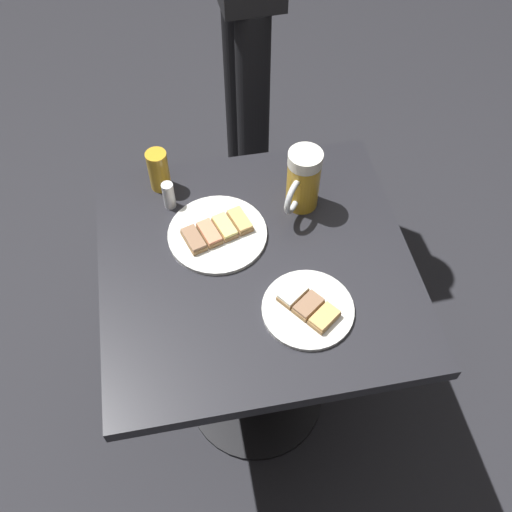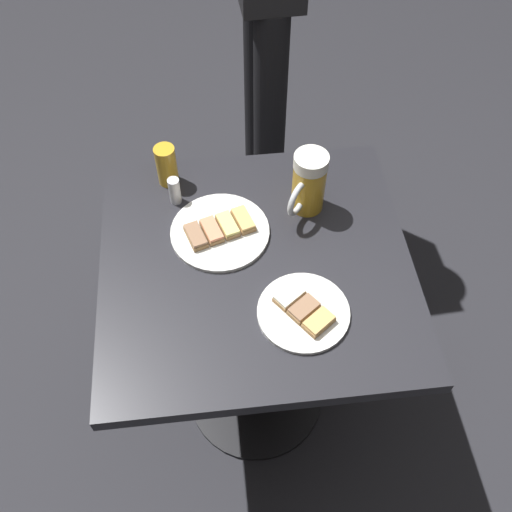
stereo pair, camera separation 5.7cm
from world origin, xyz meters
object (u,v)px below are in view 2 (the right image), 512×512
at_px(salt_shaker, 175,191).
at_px(beer_glass_small, 167,165).
at_px(beer_mug, 308,184).
at_px(plate_near, 304,311).
at_px(plate_far, 220,231).

bearing_deg(salt_shaker, beer_glass_small, -77.13).
height_order(beer_mug, salt_shaker, beer_mug).
bearing_deg(salt_shaker, beer_mug, 170.29).
height_order(beer_mug, beer_glass_small, beer_mug).
distance_m(beer_mug, salt_shaker, 0.32).
bearing_deg(beer_mug, plate_near, 79.79).
xyz_separation_m(plate_far, beer_mug, (-0.22, -0.06, 0.07)).
bearing_deg(plate_near, salt_shaker, -53.51).
bearing_deg(plate_far, beer_mug, -164.51).
relative_size(plate_near, beer_glass_small, 1.81).
xyz_separation_m(beer_mug, beer_glass_small, (0.33, -0.12, -0.03)).
bearing_deg(beer_mug, salt_shaker, -9.71).
height_order(plate_far, beer_glass_small, beer_glass_small).
height_order(plate_far, salt_shaker, salt_shaker).
bearing_deg(plate_near, beer_mug, -100.21).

